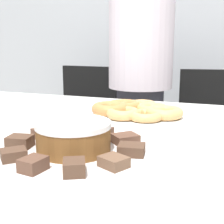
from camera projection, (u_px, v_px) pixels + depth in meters
name	position (u px, v px, depth m)	size (l,w,h in m)	color
wall_back	(184.00, 5.00, 2.29)	(8.00, 0.05, 2.60)	#B2B7BC
table	(97.00, 157.00, 0.91)	(1.73, 1.09, 0.77)	silver
person_standing	(140.00, 79.00, 1.74)	(0.35, 0.35, 1.58)	#383842
office_chair_left	(80.00, 139.00, 2.04)	(0.47, 0.47, 0.88)	black
office_chair_right	(213.00, 154.00, 1.75)	(0.51, 0.51, 0.88)	black
plate_cake	(74.00, 153.00, 0.70)	(0.36, 0.36, 0.01)	white
plate_donuts	(137.00, 117.00, 1.06)	(0.34, 0.34, 0.01)	white
frosted_cake	(74.00, 136.00, 0.69)	(0.17, 0.17, 0.07)	brown
lamington_0	(33.00, 164.00, 0.59)	(0.05, 0.05, 0.03)	brown
lamington_1	(74.00, 167.00, 0.57)	(0.06, 0.06, 0.03)	#513828
lamington_2	(114.00, 162.00, 0.61)	(0.07, 0.06, 0.02)	brown
lamington_3	(131.00, 150.00, 0.67)	(0.06, 0.06, 0.02)	#513828
lamington_4	(125.00, 139.00, 0.75)	(0.08, 0.08, 0.02)	brown
lamington_5	(103.00, 132.00, 0.81)	(0.05, 0.05, 0.02)	brown
lamington_6	(74.00, 130.00, 0.82)	(0.05, 0.06, 0.03)	brown
lamington_7	(43.00, 134.00, 0.79)	(0.07, 0.06, 0.02)	brown
lamington_8	(20.00, 142.00, 0.72)	(0.06, 0.05, 0.03)	#513828
lamington_9	(14.00, 155.00, 0.64)	(0.07, 0.07, 0.02)	#513828
donut_0	(137.00, 111.00, 1.05)	(0.10, 0.10, 0.03)	#C68447
donut_1	(123.00, 106.00, 1.11)	(0.12, 0.12, 0.04)	#C68447
donut_2	(110.00, 109.00, 1.06)	(0.13, 0.13, 0.04)	#C68447
donut_3	(123.00, 113.00, 1.01)	(0.11, 0.11, 0.03)	#E5AD66
donut_4	(146.00, 116.00, 0.98)	(0.11, 0.11, 0.03)	#E5AD66
donut_5	(164.00, 113.00, 1.01)	(0.12, 0.12, 0.03)	#E5AD66
donut_6	(152.00, 109.00, 1.08)	(0.11, 0.11, 0.03)	#E5AD66
donut_7	(142.00, 105.00, 1.14)	(0.11, 0.11, 0.03)	#E5AD66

